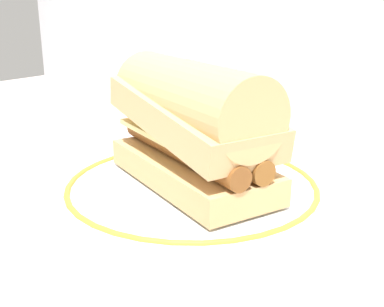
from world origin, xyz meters
TOP-DOWN VIEW (x-y plane):
  - ground_plane at (0.00, 0.00)m, footprint 1.50×1.50m
  - plate at (0.02, 0.01)m, footprint 0.27×0.27m
  - sausage_sandwich at (0.02, 0.01)m, footprint 0.21×0.14m
  - drinking_glass at (-0.16, 0.16)m, footprint 0.07×0.07m

SIDE VIEW (x-z plane):
  - ground_plane at x=0.00m, z-range 0.00..0.00m
  - plate at x=0.02m, z-range 0.00..0.02m
  - drinking_glass at x=-0.16m, z-range -0.01..0.10m
  - sausage_sandwich at x=0.02m, z-range 0.02..0.14m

